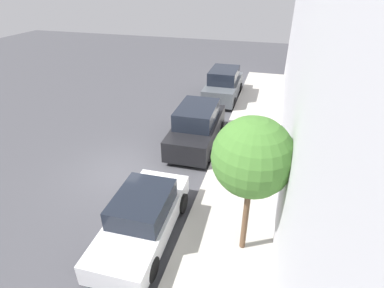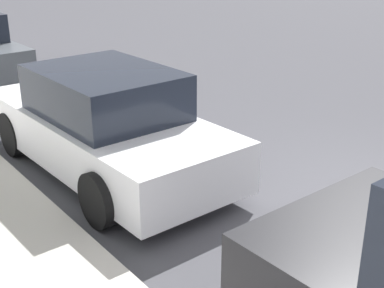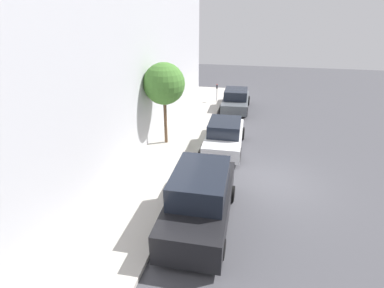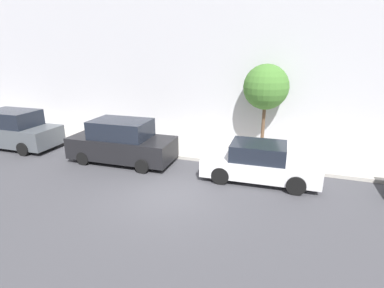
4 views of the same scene
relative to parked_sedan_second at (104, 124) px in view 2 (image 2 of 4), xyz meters
The scene contains 2 objects.
ground_plane 3.87m from the parked_sedan_second, 127.85° to the left, with size 60.00×60.00×0.00m, color #424247.
parked_sedan_second is the anchor object (origin of this frame).
Camera 2 is at (5.74, 3.48, 3.31)m, focal length 50.00 mm.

